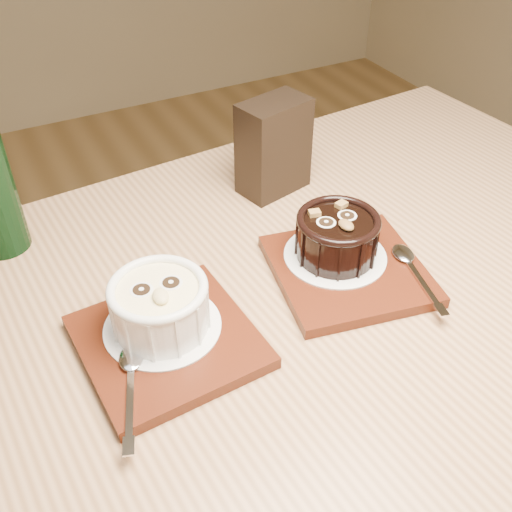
{
  "coord_description": "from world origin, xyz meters",
  "views": [
    {
      "loc": [
        -0.07,
        -0.14,
        1.24
      ],
      "look_at": [
        0.18,
        0.32,
        0.81
      ],
      "focal_mm": 42.0,
      "sensor_mm": 36.0,
      "label": 1
    }
  ],
  "objects": [
    {
      "name": "spoon_left",
      "position": [
        -0.0,
        0.25,
        0.77
      ],
      "size": [
        0.07,
        0.13,
        0.01
      ],
      "primitive_type": null,
      "rotation": [
        0.0,
        0.0,
        -0.34
      ],
      "color": "white",
      "rests_on": "tray_left"
    },
    {
      "name": "condiment_stand",
      "position": [
        0.31,
        0.53,
        0.82
      ],
      "size": [
        0.11,
        0.08,
        0.14
      ],
      "primitive_type": "cube",
      "rotation": [
        0.0,
        0.0,
        0.24
      ],
      "color": "black",
      "rests_on": "table"
    },
    {
      "name": "spoon_right",
      "position": [
        0.36,
        0.26,
        0.77
      ],
      "size": [
        0.06,
        0.14,
        0.01
      ],
      "primitive_type": null,
      "rotation": [
        0.0,
        0.0,
        -0.25
      ],
      "color": "white",
      "rests_on": "tray_right"
    },
    {
      "name": "doily_right",
      "position": [
        0.29,
        0.33,
        0.77
      ],
      "size": [
        0.13,
        0.13,
        0.0
      ],
      "primitive_type": "cylinder",
      "color": "white",
      "rests_on": "tray_right"
    },
    {
      "name": "table",
      "position": [
        0.21,
        0.28,
        0.66
      ],
      "size": [
        1.26,
        0.89,
        0.75
      ],
      "rotation": [
        0.0,
        0.0,
        0.08
      ],
      "color": "#91643F",
      "rests_on": "ground"
    },
    {
      "name": "ramekin_dark",
      "position": [
        0.29,
        0.33,
        0.8
      ],
      "size": [
        0.1,
        0.1,
        0.06
      ],
      "rotation": [
        0.0,
        0.0,
        0.0
      ],
      "color": "black",
      "rests_on": "doily_right"
    },
    {
      "name": "doily_left",
      "position": [
        0.06,
        0.31,
        0.77
      ],
      "size": [
        0.13,
        0.13,
        0.0
      ],
      "primitive_type": "cylinder",
      "color": "white",
      "rests_on": "tray_left"
    },
    {
      "name": "ramekin_white",
      "position": [
        0.06,
        0.31,
        0.8
      ],
      "size": [
        0.11,
        0.11,
        0.06
      ],
      "rotation": [
        0.0,
        0.0,
        -0.12
      ],
      "color": "white",
      "rests_on": "doily_left"
    },
    {
      "name": "tray_right",
      "position": [
        0.3,
        0.31,
        0.76
      ],
      "size": [
        0.21,
        0.21,
        0.01
      ],
      "primitive_type": "cube",
      "rotation": [
        0.0,
        0.0,
        -0.19
      ],
      "color": "#501D0D",
      "rests_on": "table"
    },
    {
      "name": "tray_left",
      "position": [
        0.05,
        0.3,
        0.76
      ],
      "size": [
        0.19,
        0.19,
        0.01
      ],
      "primitive_type": "cube",
      "rotation": [
        0.0,
        0.0,
        0.06
      ],
      "color": "#501D0D",
      "rests_on": "table"
    }
  ]
}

